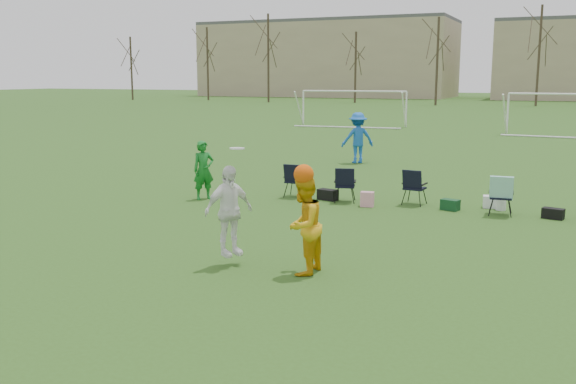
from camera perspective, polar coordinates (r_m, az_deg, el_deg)
The scene contains 8 objects.
ground at distance 10.28m, azimuth -0.06°, elevation -9.23°, with size 260.00×260.00×0.00m, color #2E5219.
fielder_green_near at distance 18.17m, azimuth -7.52°, elevation 1.94°, with size 0.60×0.40×1.65m, color #136E21.
fielder_blue at distance 25.75m, azimuth 6.21°, elevation 4.81°, with size 1.30×0.75×2.02m, color blue.
center_contest at distance 11.35m, azimuth -1.31°, elevation -2.34°, with size 2.20×1.04×2.17m.
sideline_setup at distance 17.24m, azimuth 14.67°, elevation 0.26°, with size 8.74×1.48×1.81m.
goal_left at distance 45.09m, azimuth 5.85°, elevation 8.31°, with size 7.39×0.76×2.46m.
goal_mid at distance 40.89m, azimuth 24.09°, elevation 7.28°, with size 7.40×0.63×2.46m.
tree_line at distance 78.81m, azimuth 21.50°, elevation 10.78°, with size 110.28×3.28×11.40m.
Camera 1 is at (3.92, -8.86, 3.43)m, focal length 40.00 mm.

